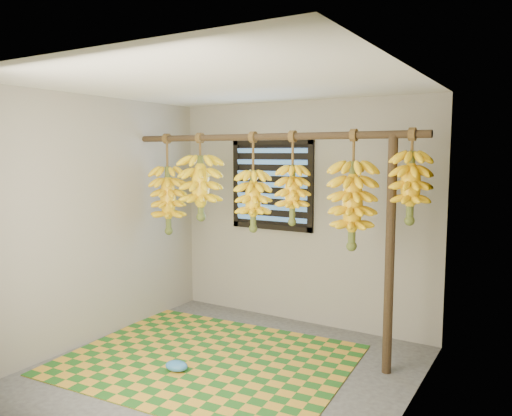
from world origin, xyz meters
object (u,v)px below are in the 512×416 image
Objects in this scene: woven_mat at (208,360)px; banana_bunch_e at (352,205)px; banana_bunch_f at (411,187)px; banana_bunch_a at (168,200)px; support_post at (390,257)px; banana_bunch_c at (253,200)px; banana_bunch_d at (292,194)px; plastic_bag at (177,366)px; banana_bunch_b at (201,187)px.

woven_mat is 1.89m from banana_bunch_e.
banana_bunch_f is (1.60, 0.58, 1.58)m from woven_mat.
woven_mat is 2.33× the size of banana_bunch_a.
support_post is 1.38m from banana_bunch_c.
banana_bunch_e is at bearing 0.00° from banana_bunch_c.
banana_bunch_d is 0.58m from banana_bunch_e.
banana_bunch_c reaches higher than plastic_bag.
banana_bunch_b is at bearing 114.35° from plastic_bag.
banana_bunch_f is at bearing -0.00° from banana_bunch_b.
plastic_bag is 0.20× the size of banana_bunch_a.
support_post is at bearing 0.00° from banana_bunch_c.
banana_bunch_f is (0.15, -0.00, 0.58)m from support_post.
woven_mat is at bearing 75.87° from plastic_bag.
woven_mat is 2.89× the size of banana_bunch_d.
banana_bunch_b is at bearing 180.00° from banana_bunch_f.
banana_bunch_e reaches higher than woven_mat.
banana_bunch_a is 2.05m from banana_bunch_e.
plastic_bag is 2.45m from banana_bunch_f.
banana_bunch_b is 1.04m from banana_bunch_d.
banana_bunch_b reaches higher than plastic_bag.
banana_bunch_d is 0.83× the size of banana_bunch_e.
banana_bunch_a is 1.38× the size of banana_bunch_f.
banana_bunch_a is at bearing 132.95° from plastic_bag.
banana_bunch_a reaches higher than support_post.
banana_bunch_b is 2.10m from banana_bunch_f.
banana_bunch_f is (2.53, -0.00, 0.23)m from banana_bunch_a.
woven_mat is 2.82× the size of banana_bunch_b.
plastic_bag is 2.03m from banana_bunch_e.
banana_bunch_e is 0.51m from banana_bunch_f.
plastic_bag is at bearing -104.13° from woven_mat.
support_post is at bearing 30.59° from plastic_bag.
banana_bunch_f is (1.47, -0.00, 0.18)m from banana_bunch_c.
banana_bunch_b reaches higher than support_post.
banana_bunch_a and banana_bunch_f have the same top height.
banana_bunch_a reaches higher than plastic_bag.
banana_bunch_f reaches higher than plastic_bag.
banana_bunch_b reaches higher than woven_mat.
banana_bunch_d is at bearing 55.22° from plastic_bag.
banana_bunch_d is at bearing -0.00° from banana_bunch_a.
banana_bunch_d and banana_bunch_e have the same top height.
support_post is 2.13× the size of banana_bunch_c.
banana_bunch_e is at bearing 0.00° from banana_bunch_b.
banana_bunch_b is at bearing 180.00° from banana_bunch_e.
banana_bunch_a is 1.24× the size of banana_bunch_d.
woven_mat is (-1.45, -0.58, -0.99)m from support_post.
banana_bunch_c is (0.62, -0.00, -0.10)m from banana_bunch_b.
woven_mat is at bearing -160.14° from banana_bunch_f.
plastic_bag is 1.64m from banana_bunch_c.
support_post is 0.60m from banana_bunch_f.
plastic_bag is at bearing -151.70° from banana_bunch_f.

